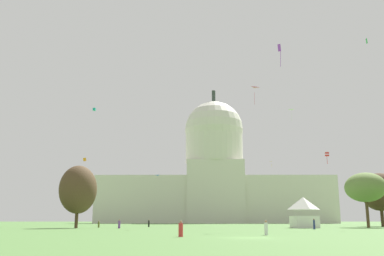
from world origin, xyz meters
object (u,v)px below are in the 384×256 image
object	(u,v)px
capitol_building	(215,178)
kite_gold_mid	(272,162)
person_purple_near_tree_west	(119,224)
person_olive_near_tent	(99,224)
person_white_deep_crowd	(266,228)
kite_orange_mid	(85,159)
tree_east_near	(380,192)
kite_violet_mid	(280,51)
person_red_edge_east	(181,230)
kite_green_high	(367,41)
person_black_front_center	(149,224)
kite_turquoise_mid	(94,109)
kite_pink_mid	(254,90)
kite_red_low	(327,154)
event_tent	(304,212)
kite_white_mid	(291,112)
tree_west_mid	(78,190)
kite_blue_low	(154,177)
person_navy_aisle_center	(314,224)
tree_east_far	(365,187)

from	to	relation	value
capitol_building	kite_gold_mid	distance (m)	45.28
person_purple_near_tree_west	person_olive_near_tent	bearing A→B (deg)	-43.50
person_white_deep_crowd	kite_gold_mid	world-z (taller)	kite_gold_mid
person_purple_near_tree_west	kite_orange_mid	size ratio (longest dim) A/B	1.53
tree_east_near	kite_gold_mid	size ratio (longest dim) A/B	6.64
tree_east_near	kite_violet_mid	xyz separation A→B (m)	(-30.78, -35.98, 22.29)
person_white_deep_crowd	person_red_edge_east	bearing A→B (deg)	154.00
person_white_deep_crowd	kite_gold_mid	size ratio (longest dim) A/B	0.78
kite_green_high	person_white_deep_crowd	bearing A→B (deg)	15.75
person_black_front_center	kite_turquoise_mid	xyz separation A→B (m)	(-18.10, 17.77, 31.55)
kite_pink_mid	person_purple_near_tree_west	bearing A→B (deg)	-24.26
kite_turquoise_mid	person_white_deep_crowd	bearing A→B (deg)	28.74
kite_red_low	kite_green_high	bearing A→B (deg)	-168.57
tree_east_near	kite_green_high	distance (m)	37.22
event_tent	tree_east_near	distance (m)	31.12
person_olive_near_tent	kite_turquoise_mid	xyz separation A→B (m)	(-8.25, 24.68, 31.66)
kite_turquoise_mid	kite_red_low	bearing A→B (deg)	65.01
person_white_deep_crowd	kite_white_mid	distance (m)	88.66
tree_west_mid	tree_east_near	distance (m)	72.05
kite_green_high	kite_gold_mid	world-z (taller)	kite_green_high
kite_green_high	kite_violet_mid	world-z (taller)	kite_green_high
tree_west_mid	kite_blue_low	size ratio (longest dim) A/B	7.49
person_white_deep_crowd	kite_pink_mid	xyz separation A→B (m)	(4.27, 34.44, 25.87)
person_olive_near_tent	kite_pink_mid	distance (m)	42.78
person_purple_near_tree_west	kite_blue_low	xyz separation A→B (m)	(7.34, -9.30, 7.95)
tree_west_mid	kite_orange_mid	bearing A→B (deg)	103.28
person_navy_aisle_center	kite_green_high	world-z (taller)	kite_green_high
tree_east_near	person_purple_near_tree_west	xyz separation A→B (m)	(-59.93, -24.10, -7.56)
person_red_edge_east	kite_blue_low	size ratio (longest dim) A/B	0.91
person_purple_near_tree_west	kite_pink_mid	distance (m)	36.66
kite_orange_mid	tree_east_far	bearing A→B (deg)	13.61
person_purple_near_tree_west	person_olive_near_tent	xyz separation A→B (m)	(-6.07, 9.94, -0.10)
capitol_building	kite_white_mid	size ratio (longest dim) A/B	33.73
kite_pink_mid	kite_gold_mid	distance (m)	86.13
capitol_building	person_red_edge_east	xyz separation A→B (m)	(-10.84, -163.37, -20.60)
person_olive_near_tent	kite_white_mid	world-z (taller)	kite_white_mid
capitol_building	tree_west_mid	bearing A→B (deg)	-105.23
person_purple_near_tree_west	person_white_deep_crowd	world-z (taller)	person_purple_near_tree_west
event_tent	tree_east_near	bearing A→B (deg)	36.46
person_black_front_center	kite_green_high	xyz separation A→B (m)	(49.18, -9.32, 40.15)
person_red_edge_east	tree_east_far	bearing A→B (deg)	87.66
tree_east_far	person_olive_near_tent	world-z (taller)	tree_east_far
tree_east_far	kite_turquoise_mid	size ratio (longest dim) A/B	14.60
tree_east_far	person_purple_near_tree_west	xyz separation A→B (m)	(-50.66, -9.69, -7.60)
tree_east_near	kite_green_high	world-z (taller)	kite_green_high
person_white_deep_crowd	kite_pink_mid	bearing A→B (deg)	29.53
event_tent	kite_orange_mid	xyz separation A→B (m)	(-53.55, 34.44, 15.47)
kite_pink_mid	kite_red_low	distance (m)	21.21
person_red_edge_east	kite_orange_mid	distance (m)	87.25
person_red_edge_east	person_black_front_center	distance (m)	58.07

